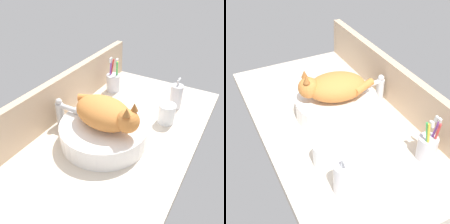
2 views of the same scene
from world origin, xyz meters
TOP-DOWN VIEW (x-y plane):
  - ground_plane at (0.00, 0.00)cm, footprint 118.93×63.63cm
  - backsplash_panel at (0.00, 30.01)cm, footprint 118.93×3.60cm
  - sink_basin at (-4.26, 2.84)cm, footprint 35.76×35.76cm
  - cat at (-4.45, 1.48)cm, footprint 21.53×31.42cm
  - faucet at (-4.49, 24.08)cm, footprint 3.60×11.81cm
  - soap_dispenser at (35.23, -14.50)cm, footprint 5.96×5.96cm
  - toothbrush_cup at (34.91, 20.72)cm, footprint 7.35×7.35cm
  - water_glass at (20.97, -14.91)cm, footprint 7.66×7.66cm

SIDE VIEW (x-z plane):
  - ground_plane at x=0.00cm, z-range -4.00..0.00cm
  - water_glass at x=20.97cm, z-range -0.59..8.46cm
  - sink_basin at x=-4.26cm, z-range 0.00..8.45cm
  - toothbrush_cup at x=34.91cm, z-range -4.06..14.66cm
  - soap_dispenser at x=35.23cm, z-range -1.54..13.83cm
  - faucet at x=-4.49cm, z-range 0.50..14.10cm
  - backsplash_panel at x=0.00cm, z-range 0.00..19.46cm
  - cat at x=-4.45cm, z-range 7.21..21.21cm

